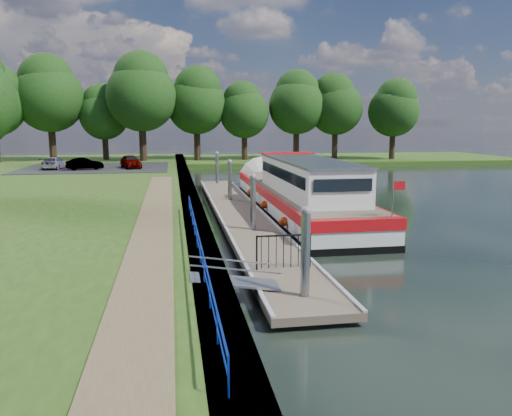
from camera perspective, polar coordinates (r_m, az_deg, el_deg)
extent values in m
plane|color=black|center=(14.77, 5.04, -10.78)|extent=(160.00, 160.00, 0.00)
cube|color=#473D2D|center=(28.80, -7.44, 0.05)|extent=(1.10, 90.00, 0.78)
cube|color=#284614|center=(67.38, 3.83, 5.50)|extent=(60.00, 18.00, 0.60)
cube|color=brown|center=(21.84, -11.61, -2.03)|extent=(1.60, 40.00, 0.05)
cube|color=black|center=(52.10, -17.80, 4.41)|extent=(14.00, 12.00, 0.06)
cube|color=#0C2DBF|center=(16.81, -6.62, -3.03)|extent=(0.04, 18.00, 0.04)
cube|color=#0C2DBF|center=(16.89, -6.59, -4.19)|extent=(0.03, 18.00, 0.03)
cylinder|color=#0C2DBF|center=(8.44, -3.16, -18.74)|extent=(0.04, 0.04, 0.72)
cylinder|color=#0C2DBF|center=(10.24, -4.45, -13.46)|extent=(0.04, 0.04, 0.72)
cylinder|color=#0C2DBF|center=(12.10, -5.32, -9.76)|extent=(0.04, 0.04, 0.72)
cylinder|color=#0C2DBF|center=(14.00, -5.94, -7.06)|extent=(0.04, 0.04, 0.72)
cylinder|color=#0C2DBF|center=(15.92, -6.40, -5.01)|extent=(0.04, 0.04, 0.72)
cylinder|color=#0C2DBF|center=(17.86, -6.77, -3.40)|extent=(0.04, 0.04, 0.72)
cylinder|color=#0C2DBF|center=(19.81, -7.06, -2.11)|extent=(0.04, 0.04, 0.72)
cylinder|color=#0C2DBF|center=(21.77, -7.30, -1.05)|extent=(0.04, 0.04, 0.72)
cylinder|color=#0C2DBF|center=(23.74, -7.49, -0.16)|extent=(0.04, 0.04, 0.72)
cylinder|color=#0C2DBF|center=(25.71, -7.66, 0.58)|extent=(0.04, 0.04, 0.72)
cube|color=brown|center=(27.06, -1.87, -0.72)|extent=(2.50, 30.00, 0.24)
cube|color=#9EA0A3|center=(15.67, 4.12, -9.36)|extent=(2.30, 5.00, 0.30)
cube|color=#9EA0A3|center=(23.23, -0.54, -3.03)|extent=(2.30, 5.00, 0.30)
cube|color=#9EA0A3|center=(31.01, -2.86, 0.18)|extent=(2.30, 5.00, 0.30)
cube|color=#9EA0A3|center=(38.88, -4.24, 2.09)|extent=(2.30, 5.00, 0.30)
cube|color=#9EA0A3|center=(27.22, 0.61, -0.33)|extent=(0.12, 30.00, 0.06)
cube|color=#9EA0A3|center=(26.91, -4.38, -0.48)|extent=(0.12, 30.00, 0.06)
cylinder|color=gray|center=(13.96, 5.63, -7.25)|extent=(0.26, 0.26, 3.40)
sphere|color=gray|center=(13.57, 5.75, -0.36)|extent=(0.30, 0.30, 0.30)
cylinder|color=gray|center=(22.54, -0.34, -0.70)|extent=(0.26, 0.26, 3.40)
sphere|color=gray|center=(22.29, -0.35, 3.61)|extent=(0.30, 0.30, 0.30)
cylinder|color=gray|center=(31.35, -2.98, 2.22)|extent=(0.26, 0.26, 3.40)
sphere|color=gray|center=(31.18, -3.01, 5.32)|extent=(0.30, 0.30, 0.30)
cylinder|color=gray|center=(40.25, -4.46, 3.85)|extent=(0.26, 0.26, 3.40)
sphere|color=gray|center=(40.11, -4.49, 6.26)|extent=(0.30, 0.30, 0.30)
cube|color=#A5A8AD|center=(14.71, -2.49, -8.37)|extent=(2.58, 1.00, 0.43)
cube|color=#A5A8AD|center=(14.10, -2.26, -7.03)|extent=(2.58, 0.04, 0.41)
cube|color=#A5A8AD|center=(15.02, -2.73, -5.99)|extent=(2.58, 0.04, 0.41)
cube|color=black|center=(16.35, 0.08, -5.12)|extent=(0.05, 0.05, 1.15)
cube|color=black|center=(16.73, 6.19, -4.83)|extent=(0.05, 0.05, 1.15)
cube|color=black|center=(16.39, 3.19, -3.15)|extent=(1.85, 0.05, 0.05)
cube|color=black|center=(16.37, 0.60, -5.10)|extent=(0.02, 0.02, 1.10)
cube|color=black|center=(16.42, 1.46, -5.06)|extent=(0.02, 0.02, 1.10)
cube|color=black|center=(16.46, 2.32, -5.02)|extent=(0.02, 0.02, 1.10)
cube|color=black|center=(16.52, 3.17, -4.98)|extent=(0.02, 0.02, 1.10)
cube|color=black|center=(16.57, 4.02, -4.94)|extent=(0.02, 0.02, 1.10)
cube|color=black|center=(16.63, 4.86, -4.90)|extent=(0.02, 0.02, 1.10)
cube|color=black|center=(16.69, 5.69, -4.85)|extent=(0.02, 0.02, 1.10)
cube|color=black|center=(29.52, 4.61, -0.39)|extent=(4.00, 20.00, 0.55)
cube|color=silver|center=(29.42, 4.62, 0.77)|extent=(3.96, 19.90, 0.65)
cube|color=#B30C10|center=(29.34, 4.64, 1.85)|extent=(4.04, 20.00, 0.48)
cube|color=brown|center=(29.31, 4.64, 2.31)|extent=(3.68, 19.20, 0.04)
cone|color=silver|center=(39.50, 0.94, 2.96)|extent=(4.00, 1.50, 4.00)
cube|color=silver|center=(26.81, 5.97, 3.50)|extent=(3.00, 11.00, 1.75)
cube|color=gray|center=(26.72, 6.01, 5.46)|extent=(3.10, 11.20, 0.10)
cube|color=black|center=(26.42, 2.80, 3.99)|extent=(0.04, 10.00, 0.55)
cube|color=black|center=(27.23, 9.08, 4.05)|extent=(0.04, 10.00, 0.55)
cube|color=black|center=(32.14, 3.34, 5.00)|extent=(2.60, 0.04, 0.55)
cube|color=black|center=(21.52, 9.93, 2.57)|extent=(2.60, 0.04, 0.55)
cube|color=#B30C10|center=(31.75, 3.49, 6.30)|extent=(3.20, 1.60, 0.06)
cylinder|color=gray|center=(20.62, 15.35, 0.94)|extent=(0.05, 0.05, 1.50)
cube|color=#B30C10|center=(20.65, 16.05, 2.47)|extent=(0.50, 0.02, 0.35)
sphere|color=red|center=(23.18, 3.15, -1.55)|extent=(0.44, 0.44, 0.44)
sphere|color=red|center=(28.00, 0.91, 0.41)|extent=(0.44, 0.44, 0.44)
sphere|color=red|center=(32.88, -0.67, 1.79)|extent=(0.44, 0.44, 0.44)
imported|color=#594C47|center=(22.15, 6.11, 2.21)|extent=(0.50, 0.68, 1.72)
cylinder|color=#332316|center=(64.32, -22.23, 6.76)|extent=(0.83, 0.83, 4.21)
sphere|color=black|center=(64.34, -22.54, 11.54)|extent=(7.95, 7.95, 7.95)
sphere|color=black|center=(64.62, -22.83, 13.28)|extent=(6.31, 6.31, 6.31)
cylinder|color=#332316|center=(63.83, -16.81, 6.55)|extent=(0.70, 0.70, 3.10)
sphere|color=black|center=(63.76, -16.99, 10.10)|extent=(5.85, 5.85, 5.85)
sphere|color=black|center=(63.99, -17.19, 11.40)|extent=(4.65, 4.65, 4.65)
cylinder|color=#332316|center=(60.89, -12.79, 7.15)|extent=(0.84, 0.84, 4.29)
sphere|color=black|center=(60.92, -12.99, 12.31)|extent=(8.10, 8.10, 8.10)
sphere|color=black|center=(61.20, -13.01, 14.19)|extent=(6.44, 6.44, 6.44)
cylinder|color=#332316|center=(62.88, -6.74, 7.18)|extent=(0.79, 0.79, 3.83)
sphere|color=black|center=(62.86, -6.83, 11.65)|extent=(7.24, 7.24, 7.24)
sphere|color=black|center=(62.74, -6.67, 13.31)|extent=(5.75, 5.75, 5.75)
cylinder|color=#332316|center=(63.20, -1.33, 7.00)|extent=(0.72, 0.72, 3.26)
sphere|color=black|center=(63.14, -1.34, 10.78)|extent=(6.16, 6.16, 6.16)
sphere|color=black|center=(63.41, -1.56, 12.16)|extent=(4.89, 4.89, 4.89)
cylinder|color=#332316|center=(64.78, 4.61, 7.26)|extent=(0.78, 0.78, 3.77)
sphere|color=black|center=(64.76, 4.67, 11.53)|extent=(7.13, 7.13, 7.13)
sphere|color=black|center=(65.11, 4.75, 13.09)|extent=(5.66, 5.66, 5.66)
cylinder|color=#332316|center=(66.25, 8.98, 7.18)|extent=(0.77, 0.77, 3.65)
sphere|color=black|center=(66.22, 9.09, 11.21)|extent=(6.89, 6.89, 6.89)
sphere|color=black|center=(66.19, 8.82, 12.71)|extent=(5.47, 5.47, 5.47)
cylinder|color=#332316|center=(67.12, 15.29, 6.88)|extent=(0.74, 0.74, 3.41)
sphere|color=black|center=(67.08, 15.46, 10.60)|extent=(6.43, 6.43, 6.43)
sphere|color=black|center=(67.03, 15.78, 11.96)|extent=(5.11, 5.11, 5.11)
imported|color=#999999|center=(50.35, -14.12, 5.19)|extent=(2.54, 4.11, 1.31)
imported|color=#999999|center=(49.87, -19.00, 4.81)|extent=(3.56, 1.99, 1.11)
imported|color=#999999|center=(51.80, -22.03, 4.79)|extent=(2.10, 4.03, 1.12)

